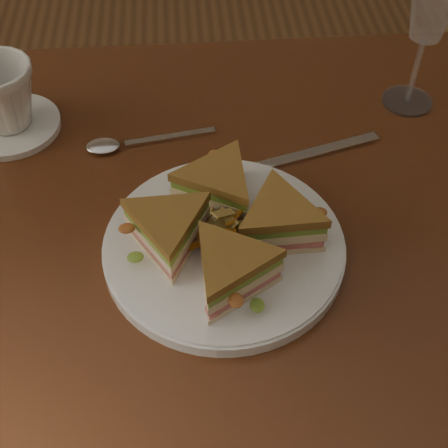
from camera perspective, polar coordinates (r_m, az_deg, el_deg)
name	(u,v)px	position (r m, az deg, el deg)	size (l,w,h in m)	color
table	(217,267)	(0.86, -0.68, -3.94)	(1.20, 0.80, 0.75)	#391A0D
plate	(224,247)	(0.74, 0.00, -2.13)	(0.29, 0.29, 0.02)	white
sandwich_wedges	(224,227)	(0.72, 0.00, -0.26)	(0.25, 0.25, 0.06)	#F9E2B8
crisps_mound	(224,229)	(0.72, 0.00, -0.47)	(0.09, 0.09, 0.05)	#C67219
spoon	(120,144)	(0.89, -9.52, 7.21)	(0.18, 0.05, 0.01)	silver
knife	(303,156)	(0.87, 7.27, 6.22)	(0.21, 0.07, 0.00)	silver
wine_glass	(434,1)	(0.91, 18.68, 18.75)	(0.08, 0.08, 0.23)	white
saucer	(11,126)	(0.96, -18.89, 8.50)	(0.14, 0.14, 0.01)	white
coffee_cup	(1,96)	(0.93, -19.70, 10.97)	(0.10, 0.10, 0.10)	white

